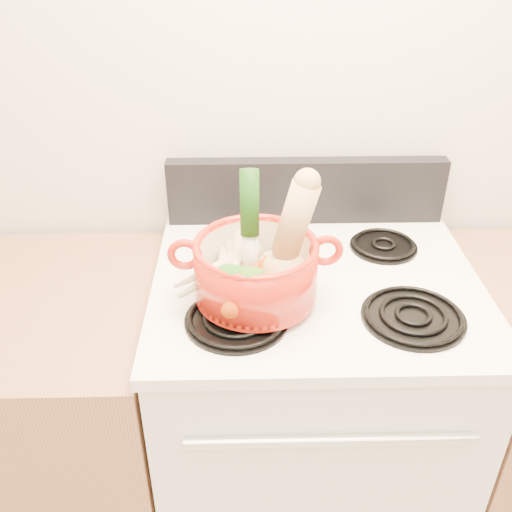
{
  "coord_description": "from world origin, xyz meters",
  "views": [
    {
      "loc": [
        -0.17,
        0.27,
        1.71
      ],
      "look_at": [
        -0.15,
        1.29,
        1.08
      ],
      "focal_mm": 40.0,
      "sensor_mm": 36.0,
      "label": 1
    }
  ],
  "objects_px": {
    "leek": "(250,226)",
    "stove_body": "(307,422)",
    "squash": "(286,238)",
    "dutch_oven": "(256,270)"
  },
  "relations": [
    {
      "from": "stove_body",
      "to": "leek",
      "type": "height_order",
      "value": "leek"
    },
    {
      "from": "squash",
      "to": "stove_body",
      "type": "bearing_deg",
      "value": 68.33
    },
    {
      "from": "stove_body",
      "to": "leek",
      "type": "relative_size",
      "value": 3.47
    },
    {
      "from": "squash",
      "to": "leek",
      "type": "xyz_separation_m",
      "value": [
        -0.07,
        0.04,
        0.0
      ]
    },
    {
      "from": "leek",
      "to": "stove_body",
      "type": "bearing_deg",
      "value": 20.58
    },
    {
      "from": "squash",
      "to": "leek",
      "type": "height_order",
      "value": "leek"
    },
    {
      "from": "stove_body",
      "to": "dutch_oven",
      "type": "height_order",
      "value": "dutch_oven"
    },
    {
      "from": "stove_body",
      "to": "leek",
      "type": "xyz_separation_m",
      "value": [
        -0.16,
        -0.06,
        0.67
      ]
    },
    {
      "from": "leek",
      "to": "dutch_oven",
      "type": "bearing_deg",
      "value": -66.4
    },
    {
      "from": "dutch_oven",
      "to": "leek",
      "type": "xyz_separation_m",
      "value": [
        -0.01,
        0.03,
        0.09
      ]
    }
  ]
}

